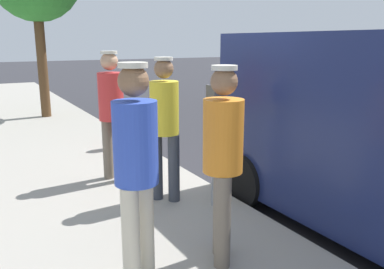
# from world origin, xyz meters

# --- Properties ---
(ground_plane) EXTENTS (80.00, 80.00, 0.00)m
(ground_plane) POSITION_xyz_m (0.00, 0.00, 0.00)
(ground_plane) COLOR #2D2D33
(sidewalk_slab) EXTENTS (5.00, 32.00, 0.15)m
(sidewalk_slab) POSITION_xyz_m (3.50, 0.00, 0.07)
(sidewalk_slab) COLOR #9E998E
(sidewalk_slab) RESTS_ON ground
(parking_meter_near) EXTENTS (0.14, 0.18, 1.52)m
(parking_meter_near) POSITION_xyz_m (1.35, 0.43, 1.18)
(parking_meter_near) COLOR gray
(parking_meter_near) RESTS_ON sidewalk_slab
(pedestrian_in_red) EXTENTS (0.34, 0.34, 1.78)m
(pedestrian_in_red) POSITION_xyz_m (2.09, -1.02, 1.18)
(pedestrian_in_red) COLOR #726656
(pedestrian_in_red) RESTS_ON sidewalk_slab
(pedestrian_in_orange) EXTENTS (0.34, 0.34, 1.72)m
(pedestrian_in_orange) POSITION_xyz_m (1.95, 1.49, 1.14)
(pedestrian_in_orange) COLOR #726656
(pedestrian_in_orange) RESTS_ON sidewalk_slab
(pedestrian_in_yellow) EXTENTS (0.34, 0.34, 1.73)m
(pedestrian_in_yellow) POSITION_xyz_m (1.77, -0.01, 1.15)
(pedestrian_in_yellow) COLOR #383D47
(pedestrian_in_yellow) RESTS_ON sidewalk_slab
(pedestrian_in_blue) EXTENTS (0.34, 0.34, 1.76)m
(pedestrian_in_blue) POSITION_xyz_m (2.71, 1.45, 1.17)
(pedestrian_in_blue) COLOR beige
(pedestrian_in_blue) RESTS_ON sidewalk_slab
(fire_hydrant) EXTENTS (0.24, 0.24, 0.86)m
(fire_hydrant) POSITION_xyz_m (1.45, -2.63, 0.57)
(fire_hydrant) COLOR red
(fire_hydrant) RESTS_ON sidewalk_slab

